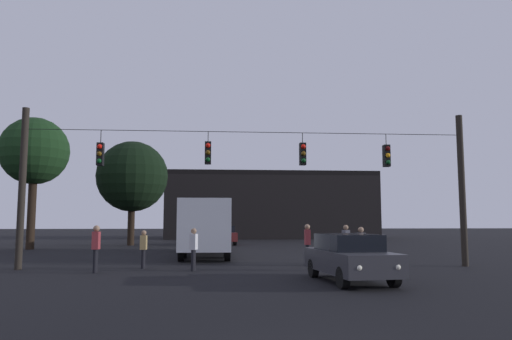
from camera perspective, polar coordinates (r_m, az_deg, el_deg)
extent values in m
plane|color=black|center=(30.96, -2.05, -9.61)|extent=(168.00, 168.00, 0.00)
cylinder|color=black|center=(21.76, -25.94, -1.87)|extent=(0.28, 0.28, 6.59)
cylinder|color=black|center=(22.86, 23.19, -2.15)|extent=(0.28, 0.28, 6.59)
cylinder|color=black|center=(20.60, -0.72, 4.51)|extent=(18.57, 0.02, 0.02)
cylinder|color=black|center=(21.08, -17.88, 3.78)|extent=(0.03, 0.03, 0.54)
cube|color=black|center=(20.97, -17.94, 1.78)|extent=(0.26, 0.32, 0.95)
sphere|color=red|center=(20.84, -18.03, 2.66)|extent=(0.20, 0.20, 0.20)
sphere|color=#5B3D0C|center=(20.80, -18.06, 1.85)|extent=(0.20, 0.20, 0.20)
sphere|color=#0C4219|center=(20.76, -18.08, 1.03)|extent=(0.20, 0.20, 0.20)
cylinder|color=black|center=(20.52, -5.68, 3.93)|extent=(0.03, 0.03, 0.43)
cube|color=black|center=(20.41, -5.70, 2.01)|extent=(0.26, 0.32, 0.95)
sphere|color=red|center=(20.28, -5.71, 2.92)|extent=(0.20, 0.20, 0.20)
sphere|color=#5B3D0C|center=(20.23, -5.72, 2.08)|extent=(0.20, 0.20, 0.20)
sphere|color=#0C4219|center=(20.19, -5.72, 1.24)|extent=(0.20, 0.20, 0.20)
cylinder|color=black|center=(20.83, 5.52, 3.78)|extent=(0.03, 0.03, 0.43)
cube|color=black|center=(20.72, 5.54, 1.89)|extent=(0.26, 0.32, 0.95)
sphere|color=red|center=(20.59, 5.62, 2.78)|extent=(0.20, 0.20, 0.20)
sphere|color=#5B3D0C|center=(20.54, 5.63, 1.96)|extent=(0.20, 0.20, 0.20)
sphere|color=#0C4219|center=(20.51, 5.64, 1.13)|extent=(0.20, 0.20, 0.20)
cylinder|color=black|center=(21.76, 15.13, 3.48)|extent=(0.03, 0.03, 0.47)
cube|color=black|center=(21.66, 15.18, 1.62)|extent=(0.26, 0.32, 0.95)
sphere|color=#510A0A|center=(21.53, 15.32, 2.48)|extent=(0.20, 0.20, 0.20)
sphere|color=orange|center=(21.49, 15.34, 1.69)|extent=(0.20, 0.20, 0.20)
sphere|color=#0C4219|center=(21.45, 15.36, 0.89)|extent=(0.20, 0.20, 0.20)
cube|color=#B7BCC6|center=(27.82, -5.91, -6.39)|extent=(2.58, 11.02, 2.50)
cube|color=black|center=(27.82, -5.90, -5.13)|extent=(2.62, 10.36, 0.70)
cylinder|color=black|center=(31.85, -7.83, -8.56)|extent=(0.29, 1.00, 1.00)
cylinder|color=black|center=(31.82, -3.79, -8.60)|extent=(0.29, 1.00, 1.00)
cylinder|color=black|center=(25.71, -8.54, -9.18)|extent=(0.29, 1.00, 1.00)
cylinder|color=black|center=(25.67, -3.52, -9.24)|extent=(0.29, 1.00, 1.00)
cylinder|color=black|center=(23.73, -8.84, -9.44)|extent=(0.29, 1.00, 1.00)
cylinder|color=black|center=(23.69, -3.40, -9.51)|extent=(0.29, 1.00, 1.00)
cube|color=beige|center=(31.12, -5.80, -5.22)|extent=(2.57, 0.82, 0.56)
cube|color=beige|center=(25.07, -6.01, -5.04)|extent=(2.57, 0.82, 0.56)
cube|color=#2D2D33|center=(16.01, 11.07, -10.54)|extent=(2.25, 4.47, 0.68)
cube|color=black|center=(16.11, 10.83, -8.38)|extent=(1.82, 2.48, 0.52)
cylinder|color=black|center=(15.07, 15.99, -12.02)|extent=(0.29, 0.66, 0.64)
cylinder|color=black|center=(14.45, 10.24, -12.43)|extent=(0.29, 0.66, 0.64)
cylinder|color=black|center=(17.65, 11.80, -11.20)|extent=(0.29, 0.66, 0.64)
cylinder|color=black|center=(17.12, 6.80, -11.45)|extent=(0.29, 0.66, 0.64)
sphere|color=white|center=(14.34, 16.41, -10.96)|extent=(0.18, 0.18, 0.18)
sphere|color=white|center=(13.86, 12.07, -11.25)|extent=(0.18, 0.18, 0.18)
cube|color=#511919|center=(39.57, -3.96, -7.85)|extent=(2.28, 4.48, 0.68)
cube|color=black|center=(39.41, -3.93, -6.98)|extent=(1.84, 2.49, 0.52)
cylinder|color=black|center=(40.91, -5.33, -8.25)|extent=(0.29, 0.66, 0.64)
cylinder|color=black|center=(41.10, -3.11, -8.26)|extent=(0.29, 0.66, 0.64)
cylinder|color=black|center=(38.09, -4.89, -8.43)|extent=(0.29, 0.66, 0.64)
cylinder|color=black|center=(38.29, -2.51, -8.43)|extent=(0.29, 0.66, 0.64)
sphere|color=white|center=(41.59, -5.12, -7.75)|extent=(0.18, 0.18, 0.18)
sphere|color=white|center=(41.73, -3.53, -7.75)|extent=(0.18, 0.18, 0.18)
cylinder|color=black|center=(19.45, -18.40, -10.17)|extent=(0.14, 0.14, 0.88)
cylinder|color=black|center=(19.30, -18.53, -10.21)|extent=(0.14, 0.14, 0.88)
cube|color=maroon|center=(19.33, -18.39, -7.92)|extent=(0.25, 0.36, 0.66)
sphere|color=#8C6B51|center=(19.32, -18.35, -6.59)|extent=(0.24, 0.24, 0.24)
cylinder|color=black|center=(19.39, -7.35, -10.53)|extent=(0.14, 0.14, 0.82)
cylinder|color=black|center=(19.24, -7.49, -10.56)|extent=(0.14, 0.14, 0.82)
cube|color=silver|center=(19.27, -7.39, -8.42)|extent=(0.32, 0.41, 0.61)
sphere|color=#8C6B51|center=(19.26, -7.37, -7.18)|extent=(0.22, 0.22, 0.22)
cylinder|color=black|center=(19.64, 12.50, -10.34)|extent=(0.14, 0.14, 0.84)
cylinder|color=black|center=(19.77, 12.24, -10.32)|extent=(0.14, 0.14, 0.84)
cube|color=#4C4C56|center=(19.66, 12.32, -8.18)|extent=(0.33, 0.41, 0.63)
sphere|color=#8C6B51|center=(19.65, 12.29, -6.93)|extent=(0.23, 0.23, 0.23)
cylinder|color=black|center=(20.49, -13.24, -10.24)|extent=(0.14, 0.14, 0.77)
cylinder|color=black|center=(20.65, -13.16, -10.21)|extent=(0.14, 0.14, 0.77)
cube|color=#997F4C|center=(20.53, -13.15, -8.35)|extent=(0.25, 0.37, 0.58)
sphere|color=#8C6B51|center=(20.51, -13.13, -7.25)|extent=(0.21, 0.21, 0.21)
cylinder|color=black|center=(22.72, 10.74, -9.73)|extent=(0.14, 0.14, 0.87)
cylinder|color=black|center=(22.86, 10.54, -9.71)|extent=(0.14, 0.14, 0.87)
cube|color=#4C4C56|center=(22.75, 10.60, -7.81)|extent=(0.32, 0.41, 0.65)
sphere|color=#8C6B51|center=(22.74, 10.58, -6.70)|extent=(0.24, 0.24, 0.24)
cylinder|color=black|center=(21.84, 6.09, -9.94)|extent=(0.14, 0.14, 0.89)
cylinder|color=black|center=(21.69, 6.15, -9.96)|extent=(0.14, 0.14, 0.89)
cube|color=maroon|center=(21.72, 6.10, -7.91)|extent=(0.25, 0.37, 0.67)
sphere|color=#8C6B51|center=(21.71, 6.09, -6.71)|extent=(0.24, 0.24, 0.24)
cube|color=black|center=(54.72, 1.60, -4.53)|extent=(22.65, 9.57, 6.69)
cube|color=black|center=(54.93, 1.59, -0.78)|extent=(22.65, 9.57, 0.50)
cylinder|color=black|center=(39.61, -14.56, -6.10)|extent=(0.54, 0.54, 3.49)
sphere|color=black|center=(39.76, -14.42, -0.74)|extent=(5.63, 5.63, 5.63)
cylinder|color=black|center=(36.46, -25.03, -4.47)|extent=(0.55, 0.55, 5.13)
sphere|color=black|center=(36.77, -24.74, 2.07)|extent=(4.65, 4.65, 4.65)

